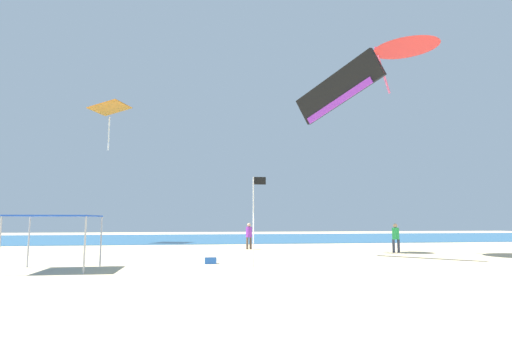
# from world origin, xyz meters

# --- Properties ---
(ground) EXTENTS (110.00, 110.00, 0.10)m
(ground) POSITION_xyz_m (0.00, 0.00, -0.05)
(ground) COLOR #D1BA8C
(ocean_strip) EXTENTS (110.00, 24.40, 0.03)m
(ocean_strip) POSITION_xyz_m (0.00, 30.94, 0.01)
(ocean_strip) COLOR #28608C
(ocean_strip) RESTS_ON ground
(canopy_tent) EXTENTS (3.18, 2.84, 2.30)m
(canopy_tent) POSITION_xyz_m (-8.97, 1.51, 2.19)
(canopy_tent) COLOR #B2B2B7
(canopy_tent) RESTS_ON ground
(person_near_tent) EXTENTS (0.50, 0.45, 1.87)m
(person_near_tent) POSITION_xyz_m (9.72, 8.25, 1.10)
(person_near_tent) COLOR #33384C
(person_near_tent) RESTS_ON ground
(person_leftmost) EXTENTS (0.45, 0.45, 1.87)m
(person_leftmost) POSITION_xyz_m (0.71, 12.75, 1.10)
(person_leftmost) COLOR brown
(person_leftmost) RESTS_ON ground
(banner_flag) EXTENTS (0.61, 0.06, 4.07)m
(banner_flag) POSITION_xyz_m (-0.45, 1.59, 2.42)
(banner_flag) COLOR silver
(banner_flag) RESTS_ON ground
(cooler_box) EXTENTS (0.57, 0.37, 0.35)m
(cooler_box) POSITION_xyz_m (-2.37, 3.22, 0.18)
(cooler_box) COLOR blue
(cooler_box) RESTS_ON ground
(kite_parafoil_black) EXTENTS (4.05, 4.52, 3.49)m
(kite_parafoil_black) POSITION_xyz_m (4.89, 5.00, 9.59)
(kite_parafoil_black) COLOR black
(kite_delta_red) EXTENTS (5.53, 5.52, 3.24)m
(kite_delta_red) POSITION_xyz_m (9.65, 5.86, 13.11)
(kite_delta_red) COLOR red
(kite_diamond_orange) EXTENTS (3.85, 3.88, 4.42)m
(kite_diamond_orange) POSITION_xyz_m (-11.36, 22.32, 12.40)
(kite_diamond_orange) COLOR orange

